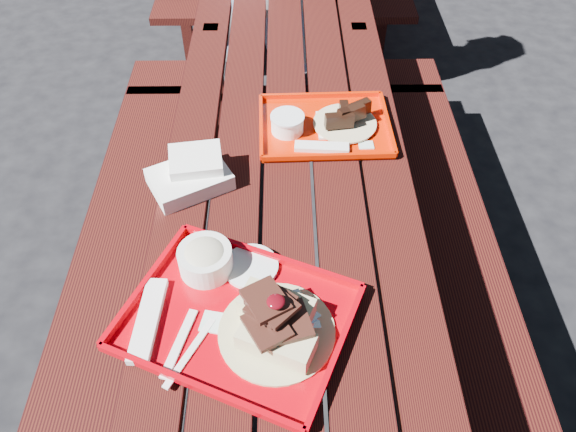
{
  "coord_description": "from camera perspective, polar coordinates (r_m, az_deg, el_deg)",
  "views": [
    {
      "loc": [
        -0.01,
        -1.14,
        1.89
      ],
      "look_at": [
        0.0,
        -0.15,
        0.82
      ],
      "focal_mm": 35.0,
      "sensor_mm": 36.0,
      "label": 1
    }
  ],
  "objects": [
    {
      "name": "picnic_table_near",
      "position": [
        1.75,
        -0.06,
        -2.17
      ],
      "size": [
        1.41,
        2.4,
        0.75
      ],
      "color": "#3D120B",
      "rests_on": "ground"
    },
    {
      "name": "near_tray",
      "position": [
        1.33,
        -4.81,
        -8.88
      ],
      "size": [
        0.62,
        0.56,
        0.16
      ],
      "color": "#B2000A",
      "rests_on": "picnic_table_near"
    },
    {
      "name": "white_cloth",
      "position": [
        1.64,
        -9.78,
        4.24
      ],
      "size": [
        0.27,
        0.24,
        0.09
      ],
      "color": "white",
      "rests_on": "picnic_table_near"
    },
    {
      "name": "far_tray",
      "position": [
        1.82,
        3.54,
        9.22
      ],
      "size": [
        0.43,
        0.34,
        0.07
      ],
      "color": "red",
      "rests_on": "picnic_table_near"
    },
    {
      "name": "ground",
      "position": [
        2.21,
        -0.04,
        -11.68
      ],
      "size": [
        60.0,
        60.0,
        0.0
      ],
      "primitive_type": "plane",
      "color": "black",
      "rests_on": "ground"
    }
  ]
}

